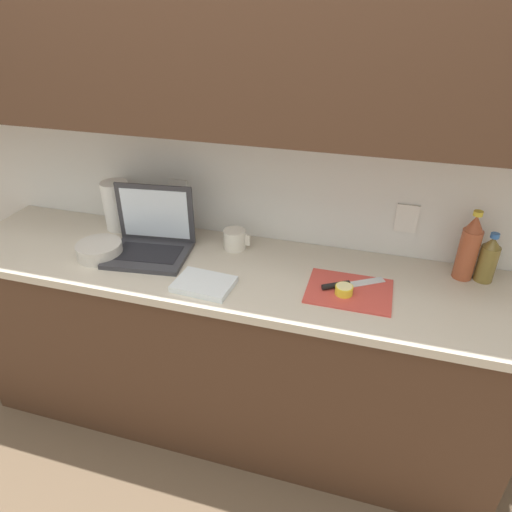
{
  "coord_description": "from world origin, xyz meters",
  "views": [
    {
      "loc": [
        0.58,
        -1.5,
        1.88
      ],
      "look_at": [
        0.14,
        -0.01,
        0.98
      ],
      "focal_mm": 32.0,
      "sensor_mm": 36.0,
      "label": 1
    }
  ],
  "objects": [
    {
      "name": "ground_plane",
      "position": [
        0.0,
        0.0,
        0.0
      ],
      "size": [
        12.0,
        12.0,
        0.0
      ],
      "primitive_type": "plane",
      "color": "brown",
      "rests_on": "ground"
    },
    {
      "name": "wall_back",
      "position": [
        0.0,
        0.22,
        1.56
      ],
      "size": [
        5.2,
        0.38,
        2.6
      ],
      "color": "white",
      "rests_on": "ground_plane"
    },
    {
      "name": "counter_unit",
      "position": [
        -0.02,
        0.0,
        0.46
      ],
      "size": [
        2.41,
        0.59,
        0.9
      ],
      "color": "#472D1E",
      "rests_on": "ground_plane"
    },
    {
      "name": "laptop",
      "position": [
        -0.34,
        0.03,
        0.96
      ],
      "size": [
        0.37,
        0.3,
        0.28
      ],
      "rotation": [
        0.0,
        0.0,
        0.12
      ],
      "color": "#333338",
      "rests_on": "counter_unit"
    },
    {
      "name": "cutting_board",
      "position": [
        0.51,
        -0.04,
        0.9
      ],
      "size": [
        0.32,
        0.24,
        0.01
      ],
      "primitive_type": "cube",
      "color": "#D1473D",
      "rests_on": "counter_unit"
    },
    {
      "name": "knife",
      "position": [
        0.49,
        -0.02,
        0.91
      ],
      "size": [
        0.23,
        0.16,
        0.02
      ],
      "rotation": [
        0.0,
        0.0,
        0.56
      ],
      "color": "silver",
      "rests_on": "cutting_board"
    },
    {
      "name": "lemon_half_cut",
      "position": [
        0.5,
        -0.07,
        0.92
      ],
      "size": [
        0.07,
        0.07,
        0.04
      ],
      "color": "yellow",
      "rests_on": "cutting_board"
    },
    {
      "name": "bottle_green_soda",
      "position": [
        0.93,
        0.19,
        1.03
      ],
      "size": [
        0.08,
        0.08,
        0.29
      ],
      "color": "#A34C2D",
      "rests_on": "counter_unit"
    },
    {
      "name": "bottle_oil_tall",
      "position": [
        1.01,
        0.19,
        0.99
      ],
      "size": [
        0.07,
        0.07,
        0.21
      ],
      "color": "olive",
      "rests_on": "counter_unit"
    },
    {
      "name": "measuring_cup",
      "position": [
        -0.01,
        0.16,
        0.94
      ],
      "size": [
        0.12,
        0.1,
        0.09
      ],
      "color": "silver",
      "rests_on": "counter_unit"
    },
    {
      "name": "bowl_white",
      "position": [
        -0.54,
        -0.07,
        0.93
      ],
      "size": [
        0.19,
        0.19,
        0.06
      ],
      "color": "beige",
      "rests_on": "counter_unit"
    },
    {
      "name": "paper_towel_roll",
      "position": [
        -0.6,
        0.2,
        1.01
      ],
      "size": [
        0.13,
        0.13,
        0.23
      ],
      "color": "white",
      "rests_on": "counter_unit"
    },
    {
      "name": "dish_towel",
      "position": [
        -0.02,
        -0.16,
        0.91
      ],
      "size": [
        0.23,
        0.17,
        0.02
      ],
      "primitive_type": "cube",
      "rotation": [
        0.0,
        0.0,
        -0.07
      ],
      "color": "white",
      "rests_on": "counter_unit"
    }
  ]
}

